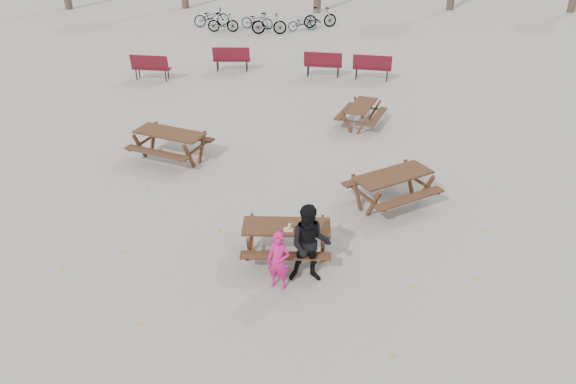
{
  "coord_description": "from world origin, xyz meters",
  "views": [
    {
      "loc": [
        0.32,
        -9.63,
        6.98
      ],
      "look_at": [
        0.0,
        1.0,
        1.0
      ],
      "focal_mm": 35.0,
      "sensor_mm": 36.0,
      "label": 1
    }
  ],
  "objects_px": {
    "main_picnic_table": "(287,233)",
    "food_tray": "(288,230)",
    "picnic_table_far": "(361,115)",
    "soda_bottle": "(290,228)",
    "picnic_table_north": "(171,146)",
    "adult": "(310,244)",
    "child": "(278,261)",
    "picnic_table_east": "(392,189)"
  },
  "relations": [
    {
      "from": "picnic_table_far",
      "to": "picnic_table_east",
      "type": "bearing_deg",
      "value": -155.23
    },
    {
      "from": "main_picnic_table",
      "to": "picnic_table_north",
      "type": "distance_m",
      "value": 5.68
    },
    {
      "from": "food_tray",
      "to": "child",
      "type": "height_order",
      "value": "child"
    },
    {
      "from": "child",
      "to": "adult",
      "type": "distance_m",
      "value": 0.68
    },
    {
      "from": "food_tray",
      "to": "soda_bottle",
      "type": "relative_size",
      "value": 1.06
    },
    {
      "from": "food_tray",
      "to": "soda_bottle",
      "type": "distance_m",
      "value": 0.06
    },
    {
      "from": "picnic_table_east",
      "to": "child",
      "type": "bearing_deg",
      "value": -159.94
    },
    {
      "from": "soda_bottle",
      "to": "adult",
      "type": "relative_size",
      "value": 0.1
    },
    {
      "from": "main_picnic_table",
      "to": "adult",
      "type": "xyz_separation_m",
      "value": [
        0.47,
        -0.75,
        0.25
      ]
    },
    {
      "from": "picnic_table_north",
      "to": "picnic_table_far",
      "type": "bearing_deg",
      "value": 47.94
    },
    {
      "from": "soda_bottle",
      "to": "food_tray",
      "type": "bearing_deg",
      "value": -177.59
    },
    {
      "from": "picnic_table_east",
      "to": "picnic_table_far",
      "type": "height_order",
      "value": "picnic_table_east"
    },
    {
      "from": "child",
      "to": "picnic_table_north",
      "type": "bearing_deg",
      "value": 139.13
    },
    {
      "from": "food_tray",
      "to": "child",
      "type": "relative_size",
      "value": 0.15
    },
    {
      "from": "main_picnic_table",
      "to": "picnic_table_north",
      "type": "relative_size",
      "value": 0.92
    },
    {
      "from": "picnic_table_far",
      "to": "child",
      "type": "bearing_deg",
      "value": -174.35
    },
    {
      "from": "main_picnic_table",
      "to": "food_tray",
      "type": "height_order",
      "value": "food_tray"
    },
    {
      "from": "child",
      "to": "soda_bottle",
      "type": "bearing_deg",
      "value": 95.71
    },
    {
      "from": "picnic_table_north",
      "to": "picnic_table_far",
      "type": "height_order",
      "value": "picnic_table_north"
    },
    {
      "from": "child",
      "to": "adult",
      "type": "xyz_separation_m",
      "value": [
        0.59,
        0.26,
        0.22
      ]
    },
    {
      "from": "food_tray",
      "to": "child",
      "type": "bearing_deg",
      "value": -101.15
    },
    {
      "from": "child",
      "to": "picnic_table_far",
      "type": "distance_m",
      "value": 8.54
    },
    {
      "from": "soda_bottle",
      "to": "picnic_table_north",
      "type": "relative_size",
      "value": 0.09
    },
    {
      "from": "main_picnic_table",
      "to": "soda_bottle",
      "type": "bearing_deg",
      "value": -69.7
    },
    {
      "from": "adult",
      "to": "picnic_table_far",
      "type": "relative_size",
      "value": 1.03
    },
    {
      "from": "picnic_table_north",
      "to": "picnic_table_far",
      "type": "distance_m",
      "value": 6.14
    },
    {
      "from": "main_picnic_table",
      "to": "food_tray",
      "type": "xyz_separation_m",
      "value": [
        0.04,
        -0.19,
        0.21
      ]
    },
    {
      "from": "soda_bottle",
      "to": "child",
      "type": "bearing_deg",
      "value": -102.96
    },
    {
      "from": "main_picnic_table",
      "to": "child",
      "type": "bearing_deg",
      "value": -96.79
    },
    {
      "from": "main_picnic_table",
      "to": "food_tray",
      "type": "bearing_deg",
      "value": -77.51
    },
    {
      "from": "child",
      "to": "picnic_table_east",
      "type": "bearing_deg",
      "value": 70.14
    },
    {
      "from": "main_picnic_table",
      "to": "picnic_table_north",
      "type": "xyz_separation_m",
      "value": [
        -3.39,
        4.56,
        -0.17
      ]
    },
    {
      "from": "picnic_table_north",
      "to": "picnic_table_east",
      "type": "bearing_deg",
      "value": 0.67
    },
    {
      "from": "food_tray",
      "to": "picnic_table_east",
      "type": "height_order",
      "value": "picnic_table_east"
    },
    {
      "from": "adult",
      "to": "picnic_table_east",
      "type": "xyz_separation_m",
      "value": [
        1.99,
        2.99,
        -0.43
      ]
    },
    {
      "from": "child",
      "to": "picnic_table_east",
      "type": "distance_m",
      "value": 4.16
    },
    {
      "from": "picnic_table_north",
      "to": "adult",
      "type": "bearing_deg",
      "value": -31.7
    },
    {
      "from": "adult",
      "to": "picnic_table_north",
      "type": "bearing_deg",
      "value": 126.2
    },
    {
      "from": "child",
      "to": "adult",
      "type": "bearing_deg",
      "value": 42.16
    },
    {
      "from": "main_picnic_table",
      "to": "picnic_table_far",
      "type": "distance_m",
      "value": 7.54
    },
    {
      "from": "food_tray",
      "to": "adult",
      "type": "bearing_deg",
      "value": -52.32
    },
    {
      "from": "adult",
      "to": "main_picnic_table",
      "type": "bearing_deg",
      "value": 122.5
    }
  ]
}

